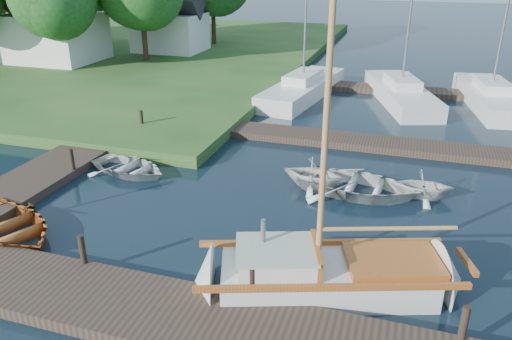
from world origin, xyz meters
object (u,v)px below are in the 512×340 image
(mooring_post_3, at_px, (464,323))
(house_a, at_px, (52,25))
(mooring_post_1, at_px, (82,249))
(marina_boat_3, at_px, (491,95))
(tender_d, at_px, (424,183))
(tender_a, at_px, (129,165))
(tender_b, at_px, (315,171))
(sailboat, at_px, (332,277))
(dinghy, at_px, (7,223))
(marina_boat_2, at_px, (401,92))
(mooring_post_5, at_px, (142,119))
(tender_c, at_px, (359,182))
(marina_boat_0, at_px, (303,87))
(mooring_post_4, at_px, (72,159))
(house_c, at_px, (170,23))
(mooring_post_2, at_px, (252,282))

(mooring_post_3, relative_size, house_a, 0.13)
(mooring_post_1, bearing_deg, marina_boat_3, 59.72)
(tender_d, relative_size, house_a, 0.33)
(marina_boat_3, height_order, house_a, marina_boat_3)
(tender_a, relative_size, tender_b, 1.40)
(sailboat, relative_size, dinghy, 2.52)
(marina_boat_2, relative_size, marina_boat_3, 1.00)
(mooring_post_1, distance_m, mooring_post_5, 10.77)
(tender_c, height_order, marina_boat_0, marina_boat_0)
(mooring_post_4, relative_size, house_c, 0.15)
(mooring_post_3, xyz_separation_m, dinghy, (-12.25, 0.91, -0.30))
(tender_c, bearing_deg, dinghy, 127.40)
(tender_c, bearing_deg, tender_d, -74.36)
(sailboat, bearing_deg, marina_boat_2, 68.74)
(tender_d, bearing_deg, mooring_post_1, 126.77)
(mooring_post_2, bearing_deg, dinghy, 173.30)
(tender_b, bearing_deg, sailboat, -158.41)
(mooring_post_3, distance_m, tender_d, 7.18)
(marina_boat_0, height_order, marina_boat_3, marina_boat_3)
(mooring_post_1, xyz_separation_m, marina_boat_2, (6.88, 19.01, -0.12))
(sailboat, xyz_separation_m, marina_boat_2, (0.75, 17.78, 0.24))
(mooring_post_3, xyz_separation_m, tender_c, (-2.91, 6.75, -0.28))
(tender_d, bearing_deg, tender_c, 95.95)
(sailboat, xyz_separation_m, house_c, (-17.13, 25.76, 2.24))
(marina_boat_3, height_order, house_c, marina_boat_3)
(mooring_post_5, xyz_separation_m, tender_a, (1.76, -4.07, -0.37))
(marina_boat_2, bearing_deg, tender_d, 167.62)
(mooring_post_3, bearing_deg, tender_a, 152.20)
(mooring_post_1, xyz_separation_m, house_a, (-17.00, 21.00, 2.26))
(mooring_post_4, bearing_deg, house_a, 129.09)
(tender_b, bearing_deg, dinghy, 133.19)
(mooring_post_5, xyz_separation_m, house_a, (-13.00, 11.00, 2.26))
(mooring_post_1, xyz_separation_m, tender_d, (8.18, 7.13, -0.16))
(sailboat, xyz_separation_m, tender_b, (-1.58, 5.62, 0.25))
(mooring_post_2, distance_m, house_a, 30.14)
(sailboat, bearing_deg, tender_b, 86.89)
(mooring_post_3, height_order, marina_boat_0, marina_boat_0)
(mooring_post_5, height_order, tender_b, tender_b)
(sailboat, bearing_deg, tender_d, 52.00)
(marina_boat_3, bearing_deg, dinghy, 133.01)
(mooring_post_2, relative_size, house_a, 0.13)
(marina_boat_2, xyz_separation_m, house_c, (-17.88, 7.99, 2.00))
(mooring_post_5, distance_m, tender_c, 10.61)
(mooring_post_5, xyz_separation_m, marina_boat_2, (10.88, 9.01, -0.12))
(mooring_post_4, bearing_deg, mooring_post_1, -51.34)
(marina_boat_3, relative_size, house_a, 1.94)
(mooring_post_3, xyz_separation_m, house_c, (-20.00, 27.00, 1.88))
(dinghy, distance_m, tender_b, 9.81)
(mooring_post_1, relative_size, dinghy, 0.21)
(tender_c, relative_size, marina_boat_0, 0.38)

